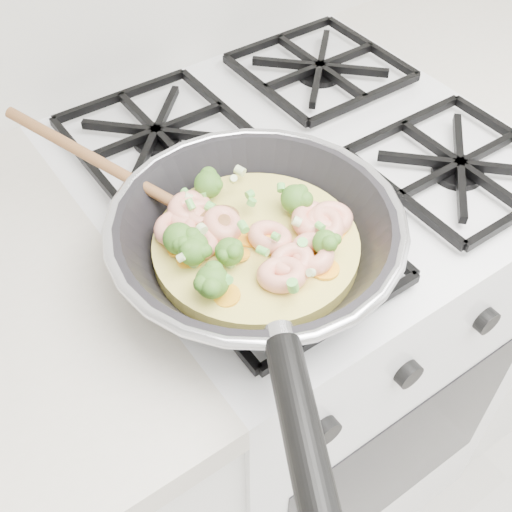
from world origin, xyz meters
TOP-DOWN VIEW (x-y plane):
  - stove at (0.00, 1.70)m, footprint 0.60×0.60m
  - skillet at (-0.18, 1.56)m, footprint 0.34×0.61m

SIDE VIEW (x-z plane):
  - stove at x=0.00m, z-range 0.00..0.92m
  - skillet at x=-0.18m, z-range 0.91..1.01m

